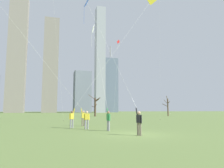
# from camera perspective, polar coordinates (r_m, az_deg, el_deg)

# --- Properties ---
(ground_plane) EXTENTS (400.00, 400.00, 0.00)m
(ground_plane) POSITION_cam_1_polar(r_m,az_deg,el_deg) (15.53, 5.94, -13.22)
(ground_plane) COLOR olive
(kite_flyer_foreground_left_white) EXTENTS (0.61, 6.85, 11.55)m
(kite_flyer_foreground_left_white) POSITION_cam_1_polar(r_m,az_deg,el_deg) (18.96, -1.89, -4.05)
(kite_flyer_foreground_left_white) COLOR gray
(kite_flyer_foreground_left_white) RESTS_ON ground
(kite_flyer_far_back_yellow) EXTENTS (11.34, 3.76, 16.87)m
(kite_flyer_far_back_yellow) POSITION_cam_1_polar(r_m,az_deg,el_deg) (22.29, -4.26, 0.52)
(kite_flyer_far_back_yellow) COLOR gray
(kite_flyer_far_back_yellow) RESTS_ON ground
(kite_flyer_midfield_center_blue) EXTENTS (3.35, 6.31, 12.44)m
(kite_flyer_midfield_center_blue) POSITION_cam_1_polar(r_m,az_deg,el_deg) (15.68, 3.72, -2.01)
(kite_flyer_midfield_center_blue) COLOR #726656
(kite_flyer_midfield_center_blue) RESTS_ON ground
(kite_flyer_midfield_right_orange) EXTENTS (13.58, 4.15, 17.26)m
(kite_flyer_midfield_right_orange) POSITION_cam_1_polar(r_m,az_deg,el_deg) (22.74, -11.11, -4.16)
(kite_flyer_midfield_right_orange) COLOR #726656
(kite_flyer_midfield_right_orange) RESTS_ON ground
(bystander_strolling_midfield) EXTENTS (0.51, 0.22, 1.62)m
(bystander_strolling_midfield) POSITION_cam_1_polar(r_m,az_deg,el_deg) (19.56, -6.76, -9.24)
(bystander_strolling_midfield) COLOR gray
(bystander_strolling_midfield) RESTS_ON ground
(distant_kite_drifting_left_red) EXTENTS (2.24, 2.51, 17.38)m
(distant_kite_drifting_left_red) POSITION_cam_1_polar(r_m,az_deg,el_deg) (48.25, 1.57, 9.38)
(distant_kite_drifting_left_red) COLOR red
(distant_kite_drifting_left_red) RESTS_ON ground
(bare_tree_leftmost) EXTENTS (1.29, 3.13, 5.46)m
(bare_tree_leftmost) POSITION_cam_1_polar(r_m,az_deg,el_deg) (60.76, 14.60, -5.74)
(bare_tree_leftmost) COLOR brown
(bare_tree_leftmost) RESTS_ON ground
(bare_tree_far_right_edge) EXTENTS (3.06, 2.74, 5.62)m
(bare_tree_far_right_edge) POSITION_cam_1_polar(r_m,az_deg,el_deg) (55.88, -4.49, -5.86)
(bare_tree_far_right_edge) COLOR #4C3828
(bare_tree_far_right_edge) RESTS_ON ground
(skyline_mid_tower_right) EXTENTS (9.29, 6.97, 46.40)m
(skyline_mid_tower_right) POSITION_cam_1_polar(r_m,az_deg,el_deg) (148.26, -0.41, -0.31)
(skyline_mid_tower_right) COLOR slate
(skyline_mid_tower_right) RESTS_ON ground
(skyline_short_annex) EXTENTS (10.29, 5.83, 68.28)m
(skyline_short_annex) POSITION_cam_1_polar(r_m,az_deg,el_deg) (137.96, -23.95, 7.32)
(skyline_short_annex) COLOR gray
(skyline_short_annex) RESTS_ON ground
(skyline_wide_slab) EXTENTS (11.17, 10.57, 27.04)m
(skyline_wide_slab) POSITION_cam_1_polar(r_m,az_deg,el_deg) (144.50, -7.94, -2.12)
(skyline_wide_slab) COLOR gray
(skyline_wide_slab) RESTS_ON ground
(skyline_slender_spire) EXTENTS (8.92, 10.31, 58.81)m
(skyline_slender_spire) POSITION_cam_1_polar(r_m,az_deg,el_deg) (139.84, -16.00, 4.81)
(skyline_slender_spire) COLOR gray
(skyline_slender_spire) RESTS_ON ground
(skyline_tall_tower) EXTENTS (5.51, 6.66, 64.21)m
(skyline_tall_tower) POSITION_cam_1_polar(r_m,az_deg,el_deg) (130.28, -3.23, 6.62)
(skyline_tall_tower) COLOR #9EA3AD
(skyline_tall_tower) RESTS_ON ground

